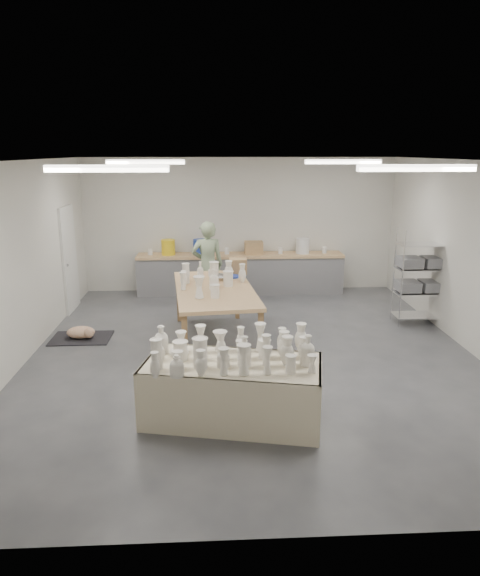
{
  "coord_description": "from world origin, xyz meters",
  "views": [
    {
      "loc": [
        -0.6,
        -7.58,
        3.14
      ],
      "look_at": [
        -0.19,
        0.19,
        1.05
      ],
      "focal_mm": 32.0,
      "sensor_mm": 36.0,
      "label": 1
    }
  ],
  "objects": [
    {
      "name": "red_stool",
      "position": [
        -0.73,
        2.9,
        0.29
      ],
      "size": [
        0.35,
        0.35,
        0.32
      ],
      "rotation": [
        0.0,
        0.0,
        -0.0
      ],
      "color": "red",
      "rests_on": "ground"
    },
    {
      "name": "back_counter",
      "position": [
        -0.01,
        3.68,
        0.49
      ],
      "size": [
        4.6,
        0.6,
        1.24
      ],
      "color": "tan",
      "rests_on": "ground"
    },
    {
      "name": "cat",
      "position": [
        -2.88,
        0.86,
        0.12
      ],
      "size": [
        0.53,
        0.42,
        0.2
      ],
      "rotation": [
        0.0,
        0.0,
        -0.21
      ],
      "color": "white",
      "rests_on": "rug"
    },
    {
      "name": "rug",
      "position": [
        -2.9,
        0.87,
        0.01
      ],
      "size": [
        1.0,
        0.7,
        0.02
      ],
      "primitive_type": "cube",
      "color": "black",
      "rests_on": "ground"
    },
    {
      "name": "work_table",
      "position": [
        -0.58,
        0.75,
        0.94
      ],
      "size": [
        1.49,
        2.62,
        1.28
      ],
      "rotation": [
        0.0,
        0.0,
        0.1
      ],
      "color": "tan",
      "rests_on": "ground"
    },
    {
      "name": "potter",
      "position": [
        -0.73,
        2.63,
        0.89
      ],
      "size": [
        0.7,
        0.51,
        1.78
      ],
      "primitive_type": "imported",
      "rotation": [
        0.0,
        0.0,
        3.27
      ],
      "color": "#8FA47F",
      "rests_on": "ground"
    },
    {
      "name": "room",
      "position": [
        -0.11,
        0.08,
        2.06
      ],
      "size": [
        8.0,
        8.02,
        3.0
      ],
      "color": "#424449",
      "rests_on": "ground"
    },
    {
      "name": "drying_table",
      "position": [
        -0.39,
        -1.98,
        0.43
      ],
      "size": [
        2.24,
        1.4,
        1.1
      ],
      "rotation": [
        0.0,
        0.0,
        -0.2
      ],
      "color": "olive",
      "rests_on": "ground"
    },
    {
      "name": "wire_shelf",
      "position": [
        3.2,
        1.4,
        0.92
      ],
      "size": [
        0.88,
        0.48,
        1.8
      ],
      "color": "silver",
      "rests_on": "ground"
    }
  ]
}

